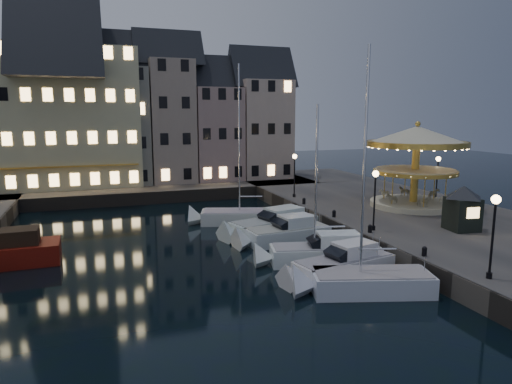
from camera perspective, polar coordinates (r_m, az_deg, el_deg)
name	(u,v)px	position (r m, az deg, el deg)	size (l,w,h in m)	color
ground	(283,263)	(29.05, 3.39, -8.89)	(160.00, 160.00, 0.00)	black
quay_east	(408,217)	(40.84, 18.49, -2.95)	(16.00, 56.00, 1.30)	#474442
quay_north	(124,190)	(54.14, -16.19, 0.20)	(44.00, 12.00, 1.30)	#474442
quaywall_e	(324,224)	(36.57, 8.48, -4.00)	(0.15, 44.00, 1.30)	#47423A
quaywall_n	(147,198)	(48.38, -13.42, -0.78)	(48.00, 0.15, 1.30)	#47423A
streetlamp_a	(494,225)	(24.81, 27.58, -3.63)	(0.44, 0.44, 4.17)	black
streetlamp_b	(375,192)	(32.29, 14.64, 0.05)	(0.44, 0.44, 4.17)	black
streetlamp_c	(295,169)	(44.02, 4.84, 2.86)	(0.44, 0.44, 4.17)	black
streetlamp_d	(437,172)	(44.64, 21.74, 2.29)	(0.44, 0.44, 4.17)	black
bollard_a	(424,251)	(27.80, 20.31, -6.91)	(0.30, 0.30, 0.57)	black
bollard_b	(370,228)	(32.05, 14.06, -4.41)	(0.30, 0.30, 0.57)	black
bollard_c	(334,213)	(36.21, 9.73, -2.63)	(0.30, 0.30, 0.57)	black
bollard_d	(304,201)	(41.00, 6.02, -1.09)	(0.30, 0.30, 0.57)	black
townhouse_na	(8,128)	(56.10, -28.56, 7.05)	(5.50, 8.00, 12.80)	tan
townhouse_nb	(63,123)	(55.49, -22.99, 7.96)	(6.16, 8.00, 13.80)	gray
townhouse_nc	(119,118)	(55.44, -16.71, 8.84)	(6.82, 8.00, 14.80)	slate
townhouse_nd	(169,114)	(56.01, -10.78, 9.59)	(5.50, 8.00, 15.80)	gray
townhouse_ne	(214,126)	(57.11, -5.26, 8.21)	(6.16, 8.00, 12.80)	gray
townhouse_nf	(260,122)	(58.86, 0.52, 8.78)	(6.82, 8.00, 13.80)	#B7A191
hotel_corner	(62,109)	(55.48, -23.05, 9.51)	(17.60, 9.00, 16.80)	beige
motorboat_a	(361,283)	(24.91, 12.93, -11.05)	(7.29, 4.23, 12.12)	silver
motorboat_b	(338,267)	(26.78, 10.27, -9.24)	(7.21, 3.24, 2.15)	silver
motorboat_c	(319,253)	(29.06, 7.85, -7.56)	(7.90, 3.66, 10.47)	white
motorboat_d	(283,234)	(33.31, 3.34, -5.30)	(7.22, 2.97, 2.15)	silver
motorboat_e	(271,226)	(35.75, 1.89, -4.23)	(8.39, 4.42, 2.15)	silver
motorboat_f	(242,217)	(39.07, -1.73, -3.19)	(9.10, 4.91, 12.19)	silver
carousel	(416,151)	(41.45, 19.41, 4.88)	(8.42, 8.42, 7.36)	beige
ticket_kiosk	(463,200)	(34.46, 24.48, -0.96)	(3.02, 3.02, 3.53)	black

